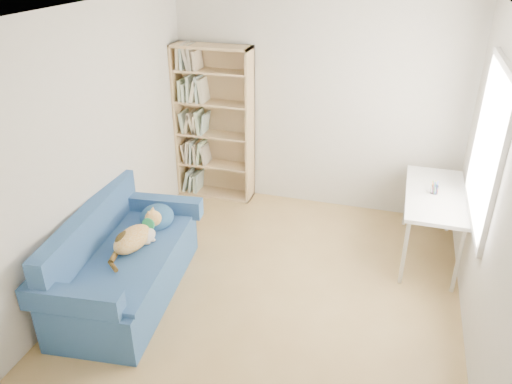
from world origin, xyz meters
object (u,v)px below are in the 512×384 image
desk (435,199)px  sofa (125,262)px  bookshelf (214,130)px  pen_cup (435,189)px

desk → sofa: bearing=-151.8°
bookshelf → pen_cup: size_ratio=13.52×
pen_cup → desk: bearing=24.0°
sofa → desk: (2.78, 1.49, 0.35)m
bookshelf → desk: size_ratio=1.52×
bookshelf → desk: 2.79m
bookshelf → pen_cup: (2.67, -0.72, -0.10)m
sofa → desk: sofa is taller
bookshelf → desk: bearing=-14.7°
sofa → bookshelf: bookshelf is taller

